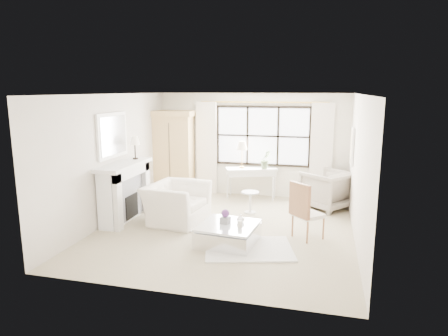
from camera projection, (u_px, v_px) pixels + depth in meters
The scene contains 32 objects.
floor at pixel (226, 228), 8.14m from camera, with size 5.50×5.50×0.00m, color tan.
ceiling at pixel (226, 94), 7.62m from camera, with size 5.50×5.50×0.00m, color white.
wall_back at pixel (251, 145), 10.50m from camera, with size 5.00×5.00×0.00m, color white.
wall_front at pixel (176, 200), 5.27m from camera, with size 5.00×5.00×0.00m, color beige.
wall_left at pixel (112, 158), 8.49m from camera, with size 5.50×5.50×0.00m, color beige.
wall_right at pixel (359, 170), 7.28m from camera, with size 5.50×5.50×0.00m, color silver.
window_pane at pixel (263, 136), 10.36m from camera, with size 2.40×0.02×1.50m, color silver.
window_frame at pixel (263, 136), 10.35m from camera, with size 2.50×0.04×1.50m, color black, non-canonical shape.
curtain_rod at pixel (263, 102), 10.13m from camera, with size 0.04×0.04×3.30m, color gold.
curtain_left at pixel (207, 148), 10.72m from camera, with size 0.55×0.10×2.47m, color white.
curtain_right at pixel (321, 153), 9.99m from camera, with size 0.55×0.10×2.47m, color silver.
fireplace at pixel (124, 191), 8.57m from camera, with size 0.58×1.66×1.26m.
mirror_frame at pixel (112, 135), 8.39m from camera, with size 0.05×1.15×0.95m, color white.
mirror_glass at pixel (114, 135), 8.38m from camera, with size 0.02×1.00×0.80m, color #B5B8C0.
art_frame at pixel (352, 146), 8.86m from camera, with size 0.04×0.62×0.82m, color white.
art_canvas at pixel (351, 146), 8.87m from camera, with size 0.01×0.52×0.72m, color beige.
mantel_lamp at pixel (135, 142), 8.83m from camera, with size 0.22×0.22×0.51m.
armoire at pixel (174, 152), 10.67m from camera, with size 1.16×0.76×2.24m.
console_table at pixel (251, 183), 10.34m from camera, with size 1.38×0.88×0.80m.
console_lamp at pixel (242, 146), 10.21m from camera, with size 0.28×0.28×0.69m.
orchid_plant at pixel (266, 159), 10.13m from camera, with size 0.26×0.21×0.48m, color #617A51.
side_table at pixel (250, 199), 9.10m from camera, with size 0.40×0.40×0.51m.
rug_left at pixel (197, 222), 8.47m from camera, with size 1.54×1.08×0.03m, color white.
rug_right at pixel (249, 249), 7.07m from camera, with size 1.52×1.14×0.03m, color silver.
club_armchair at pixel (177, 203), 8.49m from camera, with size 1.27×1.11×0.83m, color white.
wingback_chair at pixel (327, 190), 9.46m from camera, with size 0.97×1.00×0.91m, color #A3998A.
french_chair at pixel (307, 223), 7.56m from camera, with size 0.68×0.68×1.08m.
coffee_table at pixel (228, 235), 7.29m from camera, with size 1.10×1.10×0.38m.
planter_box at pixel (225, 220), 7.29m from camera, with size 0.16×0.16×0.12m, color slate.
planter_flowers at pixel (225, 213), 7.26m from camera, with size 0.15×0.15×0.15m, color #5D2D70.
pillar_candle at pixel (240, 224), 7.09m from camera, with size 0.08×0.08×0.12m, color beige.
coffee_vase at pixel (241, 218), 7.35m from camera, with size 0.14×0.14×0.15m, color silver.
Camera 1 is at (1.87, -7.52, 2.79)m, focal length 32.00 mm.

